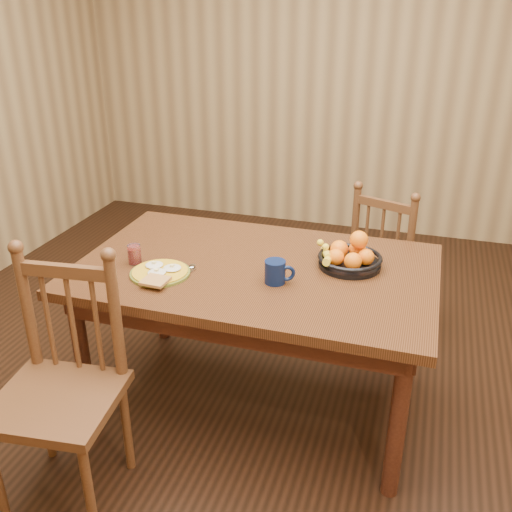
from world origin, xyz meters
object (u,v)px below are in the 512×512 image
(chair_far, at_px, (389,261))
(coffee_mug, at_px, (276,272))
(fruit_bowl, at_px, (349,257))
(breakfast_plate, at_px, (160,272))
(dining_table, at_px, (256,283))
(chair_near, at_px, (61,389))

(chair_far, bearing_deg, coffee_mug, 88.88)
(chair_far, distance_m, fruit_bowl, 0.88)
(breakfast_plate, distance_m, coffee_mug, 0.51)
(dining_table, height_order, chair_near, chair_near)
(chair_far, xyz_separation_m, breakfast_plate, (-0.91, -1.12, 0.32))
(chair_near, distance_m, coffee_mug, 0.97)
(chair_far, bearing_deg, breakfast_plate, 71.20)
(chair_far, relative_size, breakfast_plate, 3.12)
(chair_far, height_order, breakfast_plate, chair_far)
(chair_near, height_order, breakfast_plate, chair_near)
(dining_table, xyz_separation_m, fruit_bowl, (0.40, 0.12, 0.13))
(breakfast_plate, bearing_deg, chair_near, -108.57)
(dining_table, distance_m, coffee_mug, 0.23)
(fruit_bowl, bearing_deg, chair_near, -137.65)
(breakfast_plate, relative_size, coffee_mug, 2.18)
(coffee_mug, bearing_deg, fruit_bowl, 42.96)
(dining_table, distance_m, chair_far, 1.08)
(chair_near, height_order, coffee_mug, chair_near)
(dining_table, relative_size, coffee_mug, 12.03)
(chair_near, bearing_deg, dining_table, 46.96)
(chair_near, bearing_deg, coffee_mug, 35.67)
(chair_near, bearing_deg, chair_far, 50.26)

